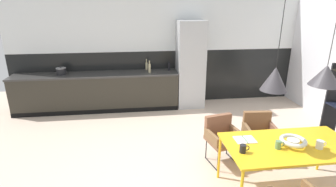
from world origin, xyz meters
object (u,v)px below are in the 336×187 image
(cooking_pot, at_px, (61,71))
(pendant_lamp_over_table_far, at_px, (326,75))
(armchair_head_of_table, at_px, (222,134))
(pendant_lamp_over_table_near, at_px, (275,79))
(mug_dark_espresso, at_px, (278,145))
(mug_white_ceramic, at_px, (320,145))
(bottle_spice_small, at_px, (150,68))
(fruit_bowl, at_px, (293,141))
(dining_table, at_px, (290,147))
(bottle_vinegar_dark, at_px, (169,66))
(open_book, at_px, (245,140))
(bottle_wine_green, at_px, (147,66))
(refrigerator_column, at_px, (190,65))
(armchair_near_window, at_px, (259,129))
(mug_glass_clear, at_px, (243,149))

(cooking_pot, distance_m, pendant_lamp_over_table_far, 5.24)
(armchair_head_of_table, bearing_deg, pendant_lamp_over_table_near, 96.31)
(mug_dark_espresso, height_order, cooking_pot, cooking_pot)
(mug_white_ceramic, xyz_separation_m, bottle_spice_small, (-1.92, 3.46, 0.22))
(fruit_bowl, height_order, bottle_spice_small, bottle_spice_small)
(dining_table, relative_size, pendant_lamp_over_table_near, 1.47)
(mug_dark_espresso, distance_m, bottle_vinegar_dark, 3.67)
(dining_table, relative_size, bottle_vinegar_dark, 6.96)
(dining_table, bearing_deg, open_book, 161.06)
(fruit_bowl, distance_m, bottle_spice_small, 3.72)
(bottle_vinegar_dark, bearing_deg, bottle_wine_green, 168.95)
(fruit_bowl, bearing_deg, pendant_lamp_over_table_far, 10.64)
(bottle_vinegar_dark, bearing_deg, refrigerator_column, -13.44)
(dining_table, relative_size, armchair_near_window, 2.23)
(open_book, bearing_deg, cooking_pot, 134.04)
(dining_table, relative_size, bottle_wine_green, 6.15)
(refrigerator_column, distance_m, armchair_head_of_table, 2.56)
(armchair_head_of_table, xyz_separation_m, cooking_pot, (-3.01, 2.53, 0.49))
(mug_dark_espresso, bearing_deg, bottle_wine_green, 111.73)
(mug_glass_clear, xyz_separation_m, pendant_lamp_over_table_far, (1.02, 0.14, 0.85))
(dining_table, distance_m, bottle_vinegar_dark, 3.67)
(pendant_lamp_over_table_near, bearing_deg, refrigerator_column, 94.93)
(open_book, height_order, bottle_spice_small, bottle_spice_small)
(armchair_near_window, xyz_separation_m, bottle_vinegar_dark, (-1.15, 2.57, 0.50))
(open_book, distance_m, pendant_lamp_over_table_far, 1.26)
(refrigerator_column, relative_size, bottle_wine_green, 7.63)
(fruit_bowl, bearing_deg, dining_table, 120.75)
(open_book, bearing_deg, refrigerator_column, 91.54)
(armchair_head_of_table, distance_m, cooking_pot, 3.97)
(dining_table, xyz_separation_m, pendant_lamp_over_table_near, (-0.33, 0.01, 0.93))
(pendant_lamp_over_table_near, bearing_deg, armchair_head_of_table, 108.91)
(mug_white_ceramic, bearing_deg, fruit_bowl, 159.29)
(open_book, distance_m, cooking_pot, 4.46)
(armchair_near_window, relative_size, cooking_pot, 3.33)
(refrigerator_column, relative_size, bottle_vinegar_dark, 8.64)
(mug_glass_clear, bearing_deg, open_book, 62.93)
(cooking_pot, relative_size, pendant_lamp_over_table_near, 0.20)
(mug_white_ceramic, relative_size, bottle_spice_small, 0.48)
(fruit_bowl, height_order, bottle_vinegar_dark, bottle_vinegar_dark)
(fruit_bowl, bearing_deg, armchair_head_of_table, 125.99)
(dining_table, distance_m, armchair_near_window, 0.93)
(open_book, bearing_deg, fruit_bowl, -20.55)
(fruit_bowl, distance_m, bottle_wine_green, 3.98)
(armchair_near_window, bearing_deg, mug_white_ceramic, 110.39)
(fruit_bowl, height_order, pendant_lamp_over_table_far, pendant_lamp_over_table_far)
(armchair_head_of_table, relative_size, cooking_pot, 3.33)
(mug_glass_clear, bearing_deg, armchair_near_window, 54.85)
(mug_glass_clear, distance_m, mug_white_ceramic, 0.99)
(bottle_vinegar_dark, bearing_deg, bottle_spice_small, -162.46)
(mug_dark_espresso, height_order, pendant_lamp_over_table_near, pendant_lamp_over_table_near)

